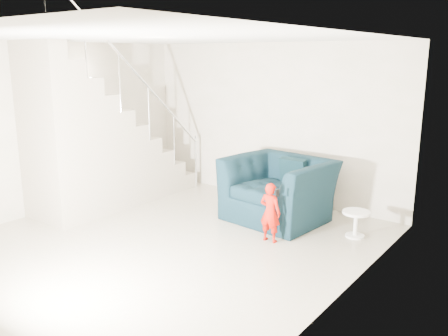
{
  "coord_description": "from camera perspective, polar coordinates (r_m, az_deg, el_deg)",
  "views": [
    {
      "loc": [
        4.26,
        -4.29,
        2.48
      ],
      "look_at": [
        0.15,
        1.2,
        0.85
      ],
      "focal_mm": 38.0,
      "sensor_mm": 36.0,
      "label": 1
    }
  ],
  "objects": [
    {
      "name": "cushion",
      "position": [
        7.49,
        8.33,
        -0.35
      ],
      "size": [
        0.43,
        0.2,
        0.43
      ],
      "primitive_type": "cube",
      "rotation": [
        0.21,
        0.0,
        0.0
      ],
      "color": "black",
      "rests_on": "armchair"
    },
    {
      "name": "right_wall",
      "position": [
        4.78,
        14.09,
        -0.74
      ],
      "size": [
        0.0,
        5.5,
        5.5
      ],
      "primitive_type": "plane",
      "rotation": [
        1.57,
        0.0,
        -1.57
      ],
      "color": "#AFA98E",
      "rests_on": "floor"
    },
    {
      "name": "back_wall",
      "position": [
        8.31,
        5.61,
        5.49
      ],
      "size": [
        5.0,
        0.0,
        5.0
      ],
      "primitive_type": "plane",
      "rotation": [
        1.57,
        0.0,
        0.0
      ],
      "color": "#AFA98E",
      "rests_on": "floor"
    },
    {
      "name": "throw",
      "position": [
        7.61,
        2.18,
        -0.95
      ],
      "size": [
        0.05,
        0.53,
        0.59
      ],
      "primitive_type": "cube",
      "color": "black",
      "rests_on": "armchair"
    },
    {
      "name": "armchair",
      "position": [
        7.33,
        6.56,
        -2.58
      ],
      "size": [
        1.59,
        1.43,
        0.95
      ],
      "primitive_type": "imported",
      "rotation": [
        0.0,
        0.0,
        -0.1
      ],
      "color": "black",
      "rests_on": "floor"
    },
    {
      "name": "staircase",
      "position": [
        8.06,
        -15.17,
        1.93
      ],
      "size": [
        1.02,
        3.03,
        3.62
      ],
      "color": "#ADA089",
      "rests_on": "floor"
    },
    {
      "name": "side_table",
      "position": [
        6.89,
        15.58,
        -6.0
      ],
      "size": [
        0.38,
        0.38,
        0.38
      ],
      "color": "white",
      "rests_on": "floor"
    },
    {
      "name": "floor",
      "position": [
        6.54,
        -7.47,
        -9.05
      ],
      "size": [
        5.5,
        5.5,
        0.0
      ],
      "primitive_type": "plane",
      "color": "#9F937B",
      "rests_on": "ground"
    },
    {
      "name": "left_wall",
      "position": [
        8.09,
        -20.63,
        4.48
      ],
      "size": [
        0.0,
        5.5,
        5.5
      ],
      "primitive_type": "plane",
      "rotation": [
        1.57,
        0.0,
        1.57
      ],
      "color": "#AFA98E",
      "rests_on": "floor"
    },
    {
      "name": "ceiling",
      "position": [
        6.05,
        -8.26,
        15.31
      ],
      "size": [
        5.5,
        5.5,
        0.0
      ],
      "primitive_type": "plane",
      "rotation": [
        3.14,
        0.0,
        0.0
      ],
      "color": "silver",
      "rests_on": "back_wall"
    },
    {
      "name": "phone",
      "position": [
        6.28,
        6.45,
        -3.01
      ],
      "size": [
        0.04,
        0.05,
        0.1
      ],
      "primitive_type": "cube",
      "rotation": [
        0.0,
        0.0,
        -0.42
      ],
      "color": "black",
      "rests_on": "toddler"
    },
    {
      "name": "toddler",
      "position": [
        6.47,
        5.57,
        -5.34
      ],
      "size": [
        0.31,
        0.21,
        0.83
      ],
      "primitive_type": "imported",
      "rotation": [
        0.0,
        0.0,
        3.18
      ],
      "color": "#9E1805",
      "rests_on": "floor"
    }
  ]
}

